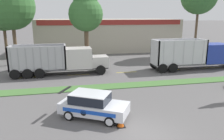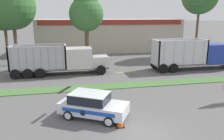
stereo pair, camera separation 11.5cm
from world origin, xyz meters
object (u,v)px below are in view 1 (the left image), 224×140
(dump_truck_mid, at_px, (68,60))
(rally_car, at_px, (93,105))
(dump_truck_lead, at_px, (206,55))
(traffic_cone, at_px, (121,122))

(dump_truck_mid, relative_size, rally_car, 2.27)
(rally_car, bearing_deg, dump_truck_mid, 97.19)
(dump_truck_lead, distance_m, dump_truck_mid, 16.49)
(rally_car, bearing_deg, dump_truck_lead, 34.98)
(dump_truck_lead, bearing_deg, rally_car, -145.02)
(rally_car, distance_m, traffic_cone, 2.16)
(dump_truck_mid, distance_m, rally_car, 11.30)
(rally_car, bearing_deg, traffic_cone, -48.05)
(dump_truck_mid, xyz_separation_m, traffic_cone, (2.82, -12.75, -1.20))
(dump_truck_lead, xyz_separation_m, dump_truck_mid, (-16.47, 0.65, -0.12))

